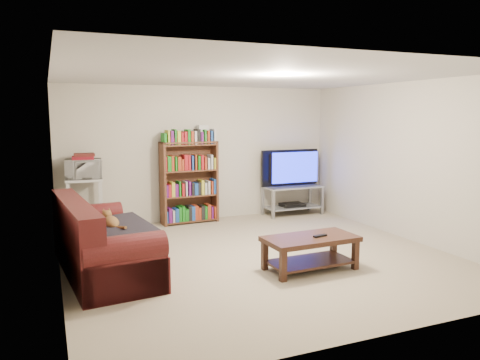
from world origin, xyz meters
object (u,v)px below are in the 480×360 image
bookshelf (189,181)px  tv_stand (292,195)px  sofa (98,247)px  coffee_table (310,247)px

bookshelf → tv_stand: bearing=-6.3°
tv_stand → sofa: bearing=-152.3°
bookshelf → coffee_table: bearing=-81.0°
coffee_table → bookshelf: size_ratio=0.81×
tv_stand → bookshelf: bookshelf is taller
coffee_table → bookshelf: bookshelf is taller
sofa → bookshelf: bearing=44.6°
coffee_table → tv_stand: (1.36, 2.92, 0.08)m
sofa → coffee_table: 2.59m
coffee_table → sofa: bearing=158.2°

